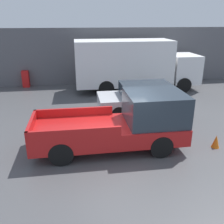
{
  "coord_description": "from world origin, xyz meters",
  "views": [
    {
      "loc": [
        -1.37,
        -7.69,
        4.51
      ],
      "look_at": [
        -0.0,
        1.42,
        1.02
      ],
      "focal_mm": 40.0,
      "sensor_mm": 36.0,
      "label": 1
    }
  ],
  "objects_px": {
    "newspaper_box": "(26,79)",
    "delivery_truck": "(133,64)",
    "pickup_truck": "(125,123)",
    "car": "(143,98)",
    "traffic_cone": "(216,141)"
  },
  "relations": [
    {
      "from": "delivery_truck",
      "to": "traffic_cone",
      "type": "xyz_separation_m",
      "value": [
        1.31,
        -8.17,
        -1.49
      ]
    },
    {
      "from": "delivery_truck",
      "to": "traffic_cone",
      "type": "bearing_deg",
      "value": -80.92
    },
    {
      "from": "pickup_truck",
      "to": "car",
      "type": "distance_m",
      "value": 3.78
    },
    {
      "from": "newspaper_box",
      "to": "delivery_truck",
      "type": "bearing_deg",
      "value": -14.43
    },
    {
      "from": "traffic_cone",
      "to": "pickup_truck",
      "type": "bearing_deg",
      "value": 170.35
    },
    {
      "from": "pickup_truck",
      "to": "car",
      "type": "xyz_separation_m",
      "value": [
        1.63,
        3.41,
        -0.19
      ]
    },
    {
      "from": "car",
      "to": "delivery_truck",
      "type": "height_order",
      "value": "delivery_truck"
    },
    {
      "from": "newspaper_box",
      "to": "traffic_cone",
      "type": "bearing_deg",
      "value": -50.0
    },
    {
      "from": "pickup_truck",
      "to": "car",
      "type": "relative_size",
      "value": 1.23
    },
    {
      "from": "pickup_truck",
      "to": "traffic_cone",
      "type": "height_order",
      "value": "pickup_truck"
    },
    {
      "from": "car",
      "to": "newspaper_box",
      "type": "bearing_deg",
      "value": 137.99
    },
    {
      "from": "pickup_truck",
      "to": "delivery_truck",
      "type": "xyz_separation_m",
      "value": [
        2.03,
        7.61,
        0.77
      ]
    },
    {
      "from": "pickup_truck",
      "to": "newspaper_box",
      "type": "relative_size",
      "value": 4.81
    },
    {
      "from": "pickup_truck",
      "to": "traffic_cone",
      "type": "xyz_separation_m",
      "value": [
        3.33,
        -0.57,
        -0.72
      ]
    },
    {
      "from": "car",
      "to": "delivery_truck",
      "type": "relative_size",
      "value": 0.55
    }
  ]
}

